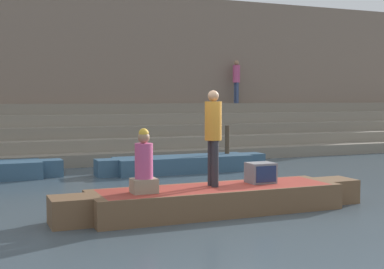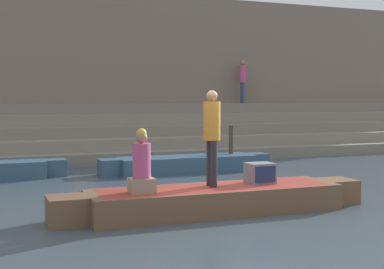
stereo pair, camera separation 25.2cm
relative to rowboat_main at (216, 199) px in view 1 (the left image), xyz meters
The scene contains 10 objects.
ground_plane 0.58m from the rowboat_main, 36.46° to the left, with size 120.00×120.00×0.00m, color #3D4C56.
ghat_steps 9.85m from the rowboat_main, 87.54° to the left, with size 36.00×3.79×1.93m.
back_wall 12.15m from the rowboat_main, 87.96° to the left, with size 34.20×1.28×6.18m.
rowboat_main is the anchor object (origin of this frame).
person_standing 1.27m from the rowboat_main, 108.77° to the left, with size 0.31×0.31×1.79m.
person_rowing 1.59m from the rowboat_main, behind, with size 0.44×0.35×1.12m.
tv_set 1.09m from the rowboat_main, ahead, with size 0.51×0.43×0.39m.
moored_boat_distant 5.56m from the rowboat_main, 75.04° to the left, with size 5.08×1.14×0.46m.
mooring_post 6.28m from the rowboat_main, 62.17° to the left, with size 0.14×0.14×1.31m, color #473828.
person_on_steps 12.65m from the rowboat_main, 61.36° to the left, with size 0.30×0.30×1.76m.
Camera 1 is at (-4.55, -9.22, 2.11)m, focal length 50.00 mm.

